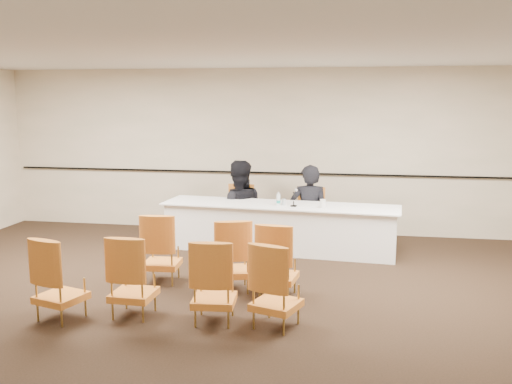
% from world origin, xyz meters
% --- Properties ---
extents(floor, '(10.00, 10.00, 0.00)m').
position_xyz_m(floor, '(0.00, 0.00, 0.00)').
color(floor, black).
rests_on(floor, ground).
extents(ceiling, '(10.00, 10.00, 0.00)m').
position_xyz_m(ceiling, '(0.00, 0.00, 3.00)').
color(ceiling, silver).
rests_on(ceiling, ground).
extents(wall_back, '(10.00, 0.04, 3.00)m').
position_xyz_m(wall_back, '(0.00, 4.00, 1.50)').
color(wall_back, beige).
rests_on(wall_back, ground).
extents(wall_rail, '(9.80, 0.04, 0.03)m').
position_xyz_m(wall_rail, '(0.00, 3.96, 1.10)').
color(wall_rail, black).
rests_on(wall_rail, wall_back).
extents(panel_table, '(3.87, 1.18, 0.76)m').
position_xyz_m(panel_table, '(0.43, 2.61, 0.38)').
color(panel_table, white).
rests_on(panel_table, ground).
extents(panelist_main, '(0.68, 0.47, 1.78)m').
position_xyz_m(panelist_main, '(0.87, 3.14, 0.47)').
color(panelist_main, black).
rests_on(panelist_main, ground).
extents(panelist_main_chair, '(0.54, 0.54, 0.95)m').
position_xyz_m(panelist_main_chair, '(0.87, 3.14, 0.47)').
color(panelist_main_chair, orange).
rests_on(panelist_main_chair, ground).
extents(panelist_second, '(1.09, 0.95, 1.92)m').
position_xyz_m(panelist_second, '(-0.38, 3.24, 0.44)').
color(panelist_second, black).
rests_on(panelist_second, ground).
extents(panelist_second_chair, '(0.54, 0.54, 0.95)m').
position_xyz_m(panelist_second_chair, '(-0.38, 3.24, 0.47)').
color(panelist_second_chair, orange).
rests_on(panelist_second_chair, ground).
extents(papers, '(0.36, 0.32, 0.00)m').
position_xyz_m(papers, '(0.85, 2.53, 0.77)').
color(papers, white).
rests_on(papers, panel_table).
extents(microphone, '(0.12, 0.21, 0.27)m').
position_xyz_m(microphone, '(0.68, 2.46, 0.90)').
color(microphone, black).
rests_on(microphone, panel_table).
extents(water_bottle, '(0.08, 0.08, 0.21)m').
position_xyz_m(water_bottle, '(0.43, 2.52, 0.87)').
color(water_bottle, teal).
rests_on(water_bottle, panel_table).
extents(drinking_glass, '(0.08, 0.08, 0.10)m').
position_xyz_m(drinking_glass, '(0.51, 2.56, 0.81)').
color(drinking_glass, silver).
rests_on(drinking_glass, panel_table).
extents(coffee_cup, '(0.12, 0.12, 0.14)m').
position_xyz_m(coffee_cup, '(1.14, 2.41, 0.83)').
color(coffee_cup, white).
rests_on(coffee_cup, panel_table).
extents(aud_chair_front_left, '(0.54, 0.54, 0.95)m').
position_xyz_m(aud_chair_front_left, '(-0.91, 0.73, 0.47)').
color(aud_chair_front_left, orange).
rests_on(aud_chair_front_left, ground).
extents(aud_chair_front_mid, '(0.62, 0.62, 0.95)m').
position_xyz_m(aud_chair_front_mid, '(0.10, 0.56, 0.47)').
color(aud_chair_front_mid, orange).
rests_on(aud_chair_front_mid, ground).
extents(aud_chair_front_right, '(0.55, 0.55, 0.95)m').
position_xyz_m(aud_chair_front_right, '(0.71, 0.43, 0.47)').
color(aud_chair_front_right, orange).
rests_on(aud_chair_front_right, ground).
extents(aud_chair_back_left, '(0.51, 0.51, 0.95)m').
position_xyz_m(aud_chair_back_left, '(-0.81, -0.49, 0.47)').
color(aud_chair_back_left, orange).
rests_on(aud_chair_back_left, ground).
extents(aud_chair_back_mid, '(0.54, 0.54, 0.95)m').
position_xyz_m(aud_chair_back_mid, '(0.13, -0.51, 0.47)').
color(aud_chair_back_mid, orange).
rests_on(aud_chair_back_mid, ground).
extents(aud_chair_back_right, '(0.64, 0.64, 0.95)m').
position_xyz_m(aud_chair_back_right, '(0.82, -0.53, 0.47)').
color(aud_chair_back_right, orange).
rests_on(aud_chair_back_right, ground).
extents(aud_chair_extra, '(0.62, 0.62, 0.95)m').
position_xyz_m(aud_chair_extra, '(-1.58, -0.72, 0.47)').
color(aud_chair_extra, orange).
rests_on(aud_chair_extra, ground).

